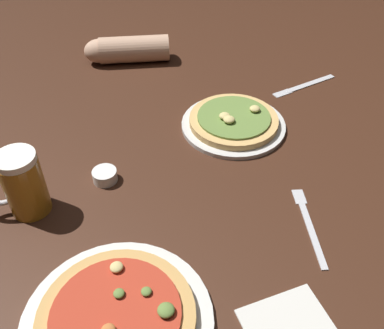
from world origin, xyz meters
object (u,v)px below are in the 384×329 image
(beer_mug_dark, at_px, (22,184))
(ramekin_sauce, at_px, (105,176))
(fork_left, at_px, (309,224))
(napkin_folded, at_px, (286,321))
(knife_right, at_px, (304,85))
(diner_arm, at_px, (125,50))
(pizza_plate_far, at_px, (234,122))
(pizza_plate_near, at_px, (117,319))

(beer_mug_dark, bearing_deg, ramekin_sauce, 21.53)
(fork_left, bearing_deg, napkin_folded, -120.13)
(knife_right, distance_m, diner_arm, 0.59)
(pizza_plate_far, distance_m, beer_mug_dark, 0.56)
(beer_mug_dark, height_order, diner_arm, beer_mug_dark)
(pizza_plate_far, xyz_separation_m, ramekin_sauce, (-0.35, -0.16, -0.00))
(pizza_plate_near, height_order, fork_left, pizza_plate_near)
(pizza_plate_far, relative_size, ramekin_sauce, 4.89)
(pizza_plate_near, height_order, napkin_folded, pizza_plate_near)
(pizza_plate_far, bearing_deg, ramekin_sauce, -155.50)
(beer_mug_dark, xyz_separation_m, diner_arm, (0.24, 0.64, -0.03))
(diner_arm, bearing_deg, fork_left, -65.77)
(ramekin_sauce, distance_m, napkin_folded, 0.51)
(ramekin_sauce, height_order, fork_left, ramekin_sauce)
(pizza_plate_near, bearing_deg, ramekin_sauce, 92.70)
(beer_mug_dark, xyz_separation_m, knife_right, (0.77, 0.39, -0.07))
(napkin_folded, distance_m, knife_right, 0.80)
(fork_left, distance_m, knife_right, 0.56)
(beer_mug_dark, bearing_deg, fork_left, -13.49)
(pizza_plate_near, bearing_deg, diner_arm, 86.51)
(napkin_folded, height_order, knife_right, napkin_folded)
(ramekin_sauce, bearing_deg, beer_mug_dark, -158.47)
(beer_mug_dark, xyz_separation_m, ramekin_sauce, (0.16, 0.06, -0.06))
(knife_right, bearing_deg, pizza_plate_far, -147.29)
(ramekin_sauce, height_order, napkin_folded, ramekin_sauce)
(pizza_plate_far, relative_size, knife_right, 1.25)
(napkin_folded, bearing_deg, pizza_plate_far, 85.99)
(ramekin_sauce, xyz_separation_m, diner_arm, (0.07, 0.57, 0.03))
(pizza_plate_far, height_order, diner_arm, diner_arm)
(pizza_plate_near, xyz_separation_m, ramekin_sauce, (-0.02, 0.37, -0.00))
(pizza_plate_near, xyz_separation_m, knife_right, (0.59, 0.69, -0.01))
(beer_mug_dark, relative_size, napkin_folded, 1.01)
(pizza_plate_near, xyz_separation_m, diner_arm, (0.06, 0.94, 0.03))
(ramekin_sauce, xyz_separation_m, knife_right, (0.61, 0.33, -0.01))
(beer_mug_dark, distance_m, knife_right, 0.87)
(pizza_plate_far, relative_size, napkin_folded, 1.88)
(beer_mug_dark, distance_m, diner_arm, 0.68)
(napkin_folded, distance_m, fork_left, 0.24)
(ramekin_sauce, bearing_deg, napkin_folded, -53.41)
(napkin_folded, bearing_deg, ramekin_sauce, 126.59)
(fork_left, bearing_deg, diner_arm, 114.23)
(ramekin_sauce, xyz_separation_m, napkin_folded, (0.31, -0.41, -0.01))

